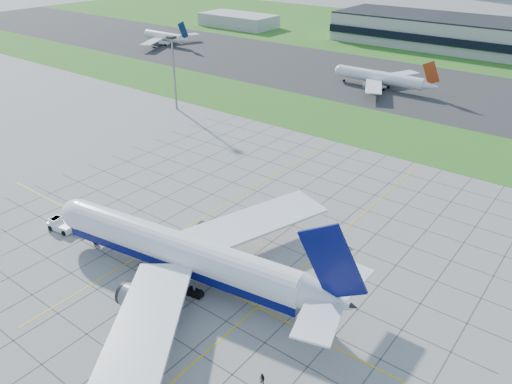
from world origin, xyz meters
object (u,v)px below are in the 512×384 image
at_px(distant_jet_0, 165,37).
at_px(distant_jet_1, 381,78).
at_px(airliner, 182,252).
at_px(crew_near, 85,218).
at_px(crew_far, 262,379).
at_px(pushback_tug, 61,225).
at_px(light_mast, 173,64).

xyz_separation_m(distant_jet_0, distant_jet_1, (132.38, -6.17, 0.00)).
xyz_separation_m(airliner, distant_jet_1, (-24.80, 137.80, -1.12)).
bearing_deg(crew_near, crew_far, -52.07).
bearing_deg(pushback_tug, crew_near, 67.26).
bearing_deg(crew_far, distant_jet_0, 150.90).
bearing_deg(distant_jet_1, pushback_tug, -93.31).
height_order(pushback_tug, distant_jet_1, distant_jet_1).
xyz_separation_m(pushback_tug, distant_jet_0, (-124.17, 148.25, 3.36)).
bearing_deg(airliner, light_mast, 128.02).
distance_m(pushback_tug, distant_jet_1, 142.35).
height_order(light_mast, airliner, light_mast).
relative_size(crew_far, distant_jet_1, 0.04).
distance_m(light_mast, pushback_tug, 84.11).
height_order(crew_far, distant_jet_0, distant_jet_0).
bearing_deg(crew_near, distant_jet_0, 90.52).
bearing_deg(pushback_tug, light_mast, 109.78).
height_order(airliner, crew_far, airliner).
height_order(light_mast, distant_jet_1, light_mast).
relative_size(pushback_tug, distant_jet_1, 0.22).
xyz_separation_m(crew_far, distant_jet_0, (-183.76, 154.86, 3.53)).
height_order(light_mast, crew_near, light_mast).
bearing_deg(airliner, crew_far, -30.54).
bearing_deg(distant_jet_1, crew_near, -92.88).
relative_size(crew_far, distant_jet_0, 0.04).
xyz_separation_m(airliner, distant_jet_0, (-157.17, 143.98, -1.12)).
xyz_separation_m(light_mast, crew_far, (98.50, -79.65, -15.23)).
bearing_deg(crew_far, light_mast, 152.06).
distance_m(airliner, crew_far, 29.10).
bearing_deg(crew_far, airliner, 168.75).
bearing_deg(distant_jet_0, pushback_tug, -50.05).
bearing_deg(distant_jet_1, crew_far, -70.94).
height_order(pushback_tug, crew_near, pushback_tug).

